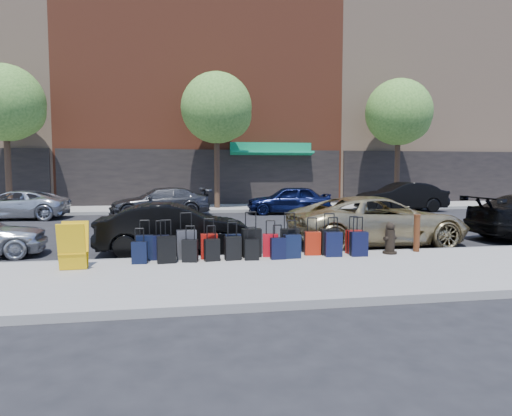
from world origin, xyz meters
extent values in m
plane|color=black|center=(0.00, 0.00, 0.00)|extent=(120.00, 120.00, 0.00)
cube|color=gray|center=(0.00, -6.50, 0.07)|extent=(60.00, 4.00, 0.15)
cube|color=gray|center=(0.00, 10.00, 0.07)|extent=(60.00, 4.00, 0.15)
cube|color=gray|center=(0.00, -4.48, 0.07)|extent=(60.00, 0.08, 0.15)
cube|color=gray|center=(0.00, 7.98, 0.07)|extent=(60.00, 0.08, 0.15)
cube|color=brown|center=(0.00, 18.00, 10.00)|extent=(17.00, 12.00, 20.00)
cube|color=black|center=(0.00, 11.95, 1.70)|extent=(16.66, 0.15, 3.40)
cube|color=#0D7D50|center=(4.00, 11.60, 3.20)|extent=(5.00, 0.91, 0.27)
cube|color=#0D7D50|center=(4.00, 11.90, 3.55)|extent=(5.00, 0.10, 0.60)
cube|color=#A18062|center=(16.00, 18.00, 9.00)|extent=(15.00, 12.00, 18.00)
cube|color=black|center=(16.00, 11.95, 1.70)|extent=(14.70, 0.15, 3.40)
cylinder|color=black|center=(-10.00, 9.50, 2.55)|extent=(0.30, 0.30, 4.80)
sphere|color=#356722|center=(-10.00, 9.50, 5.52)|extent=(3.80, 3.80, 3.80)
sphere|color=#356722|center=(-9.40, 9.50, 5.14)|extent=(2.58, 2.58, 2.58)
cylinder|color=black|center=(0.50, 9.50, 2.55)|extent=(0.30, 0.30, 4.80)
sphere|color=#356722|center=(0.50, 9.50, 5.52)|extent=(3.80, 3.80, 3.80)
sphere|color=#356722|center=(1.10, 9.50, 5.14)|extent=(2.58, 2.58, 2.58)
cylinder|color=black|center=(11.00, 9.50, 2.55)|extent=(0.30, 0.30, 4.80)
sphere|color=#356722|center=(11.00, 9.50, 5.52)|extent=(3.80, 3.80, 3.80)
sphere|color=#356722|center=(11.60, 9.50, 5.14)|extent=(2.58, 2.58, 2.58)
cube|color=black|center=(-2.43, -4.75, 0.43)|extent=(0.39, 0.22, 0.57)
cylinder|color=black|center=(-2.43, -4.75, 1.05)|extent=(0.21, 0.04, 0.03)
cube|color=black|center=(-2.07, -4.76, 0.43)|extent=(0.38, 0.22, 0.56)
cylinder|color=black|center=(-2.07, -4.76, 1.03)|extent=(0.21, 0.04, 0.03)
cube|color=#343539|center=(-1.50, -4.81, 0.48)|extent=(0.46, 0.27, 0.67)
cylinder|color=black|center=(-1.50, -4.81, 1.21)|extent=(0.25, 0.05, 0.03)
cube|color=#940F09|center=(-0.98, -4.83, 0.44)|extent=(0.39, 0.21, 0.58)
cylinder|color=black|center=(-0.98, -4.83, 1.06)|extent=(0.22, 0.03, 0.03)
cube|color=black|center=(-0.42, -4.80, 0.42)|extent=(0.37, 0.21, 0.55)
cylinder|color=black|center=(-0.42, -4.80, 1.02)|extent=(0.20, 0.03, 0.03)
cube|color=black|center=(0.02, -4.80, 0.48)|extent=(0.46, 0.27, 0.67)
cylinder|color=black|center=(0.02, -4.80, 1.21)|extent=(0.25, 0.05, 0.03)
cube|color=#B20B16|center=(0.47, -4.84, 0.42)|extent=(0.39, 0.26, 0.54)
cylinder|color=black|center=(0.47, -4.84, 1.00)|extent=(0.20, 0.07, 0.03)
cube|color=black|center=(0.95, -4.81, 0.47)|extent=(0.44, 0.26, 0.65)
cylinder|color=black|center=(0.95, -4.81, 1.17)|extent=(0.24, 0.04, 0.03)
cube|color=#991C09|center=(1.50, -4.81, 0.43)|extent=(0.39, 0.24, 0.56)
cylinder|color=black|center=(1.50, -4.81, 1.04)|extent=(0.21, 0.05, 0.03)
cube|color=black|center=(1.93, -4.85, 0.46)|extent=(0.44, 0.27, 0.63)
cylinder|color=black|center=(1.93, -4.85, 1.14)|extent=(0.24, 0.05, 0.03)
cube|color=#AE100B|center=(2.58, -4.80, 0.44)|extent=(0.41, 0.26, 0.57)
cylinder|color=black|center=(2.58, -4.80, 1.06)|extent=(0.22, 0.06, 0.03)
cube|color=black|center=(-2.52, -5.13, 0.39)|extent=(0.34, 0.20, 0.48)
cylinder|color=black|center=(-2.52, -5.13, 0.91)|extent=(0.18, 0.04, 0.03)
cube|color=black|center=(-1.94, -5.17, 0.45)|extent=(0.43, 0.28, 0.59)
cylinder|color=black|center=(-1.94, -5.17, 1.09)|extent=(0.23, 0.06, 0.03)
cube|color=black|center=(-1.43, -5.14, 0.40)|extent=(0.37, 0.26, 0.50)
cylinder|color=black|center=(-1.43, -5.14, 0.95)|extent=(0.19, 0.07, 0.03)
cube|color=black|center=(-0.94, -5.11, 0.40)|extent=(0.36, 0.25, 0.50)
cylinder|color=black|center=(-0.94, -5.11, 0.94)|extent=(0.19, 0.06, 0.03)
cube|color=black|center=(-0.46, -5.08, 0.42)|extent=(0.39, 0.25, 0.53)
cylinder|color=black|center=(-0.46, -5.08, 1.00)|extent=(0.21, 0.06, 0.03)
cube|color=black|center=(-0.04, -5.17, 0.39)|extent=(0.33, 0.20, 0.47)
cylinder|color=black|center=(-0.04, -5.17, 0.90)|extent=(0.18, 0.04, 0.03)
cube|color=black|center=(0.57, -5.17, 0.40)|extent=(0.34, 0.21, 0.49)
cylinder|color=black|center=(0.57, -5.17, 0.93)|extent=(0.19, 0.04, 0.03)
cube|color=black|center=(0.93, -5.10, 0.42)|extent=(0.38, 0.23, 0.55)
cylinder|color=black|center=(0.93, -5.10, 1.02)|extent=(0.21, 0.04, 0.03)
cube|color=black|center=(1.94, -5.08, 0.44)|extent=(0.41, 0.26, 0.58)
cylinder|color=black|center=(1.94, -5.08, 1.07)|extent=(0.22, 0.05, 0.03)
cube|color=black|center=(2.55, -5.13, 0.44)|extent=(0.40, 0.25, 0.58)
cylinder|color=black|center=(2.55, -5.13, 1.07)|extent=(0.22, 0.04, 0.03)
cylinder|color=black|center=(3.43, -4.97, 0.18)|extent=(0.35, 0.35, 0.06)
cylinder|color=black|center=(3.43, -4.97, 0.48)|extent=(0.23, 0.23, 0.54)
sphere|color=black|center=(3.43, -4.97, 0.81)|extent=(0.21, 0.21, 0.21)
cylinder|color=black|center=(3.43, -4.97, 0.53)|extent=(0.39, 0.23, 0.10)
cylinder|color=#38190C|center=(4.22, -4.82, 0.61)|extent=(0.15, 0.15, 0.92)
cylinder|color=#38190C|center=(4.22, -4.82, 1.07)|extent=(0.17, 0.17, 0.04)
cube|color=#E2AB0C|center=(-3.81, -5.66, 0.64)|extent=(0.55, 0.25, 0.97)
cube|color=#E2AB0C|center=(-3.82, -5.30, 0.64)|extent=(0.55, 0.25, 0.97)
cube|color=#E2AB0C|center=(-3.82, -5.48, 0.49)|extent=(0.55, 0.36, 0.02)
imported|color=black|center=(-1.77, -3.16, 0.66)|extent=(4.01, 1.41, 1.32)
imported|color=tan|center=(4.06, -2.93, 0.72)|extent=(5.26, 2.57, 1.44)
imported|color=silver|center=(-8.86, 6.53, 0.65)|extent=(4.77, 2.42, 1.29)
imported|color=#363639|center=(-2.46, 6.76, 0.68)|extent=(4.90, 2.46, 1.36)
imported|color=#0B1133|center=(3.83, 6.78, 0.71)|extent=(4.34, 2.21, 1.42)
imported|color=black|center=(10.02, 7.06, 0.77)|extent=(4.69, 1.68, 1.54)
camera|label=1|loc=(-1.72, -15.27, 2.20)|focal=32.00mm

